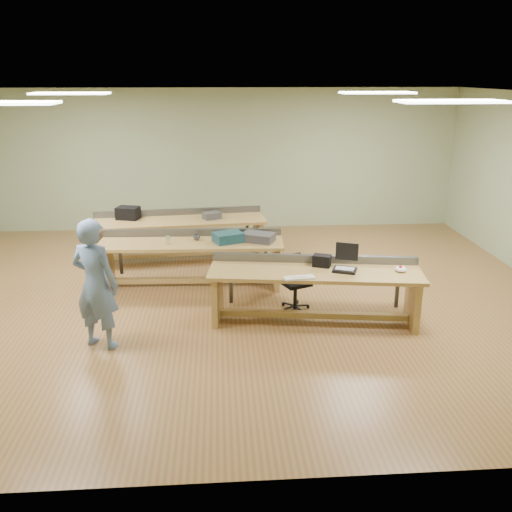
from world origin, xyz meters
name	(u,v)px	position (x,y,z in m)	size (l,w,h in m)	color
floor	(232,297)	(0.00, 0.00, 0.00)	(10.00, 10.00, 0.00)	olive
ceiling	(228,94)	(0.00, 0.00, 3.00)	(10.00, 10.00, 0.00)	silver
wall_back	(226,160)	(0.00, 4.00, 1.50)	(10.00, 0.04, 3.00)	gray
wall_front	(243,320)	(0.00, -4.00, 1.50)	(10.00, 0.04, 3.00)	gray
fluor_panels	(229,97)	(0.00, 0.00, 2.97)	(6.20, 3.50, 0.03)	white
workbench_front	(314,283)	(1.12, -0.91, 0.56)	(2.95, 1.15, 0.86)	tan
workbench_mid	(192,253)	(-0.62, 0.54, 0.56)	(2.93, 0.88, 0.86)	tan
workbench_back	(180,229)	(-0.89, 1.92, 0.56)	(3.18, 1.13, 0.86)	tan
person	(96,284)	(-1.69, -1.46, 0.83)	(0.61, 0.40, 1.66)	slate
laptop_base	(345,270)	(1.51, -0.99, 0.77)	(0.31, 0.25, 0.03)	black
laptop_screen	(347,251)	(1.55, -0.88, 0.99)	(0.31, 0.01, 0.24)	black
keyboard	(299,278)	(0.85, -1.23, 0.76)	(0.40, 0.13, 0.02)	beige
trackball_mouse	(401,269)	(2.25, -1.06, 0.79)	(0.15, 0.17, 0.07)	white
camera_bag	(322,261)	(1.23, -0.78, 0.83)	(0.24, 0.15, 0.16)	black
task_chair	(294,289)	(0.90, -0.46, 0.29)	(0.55, 0.55, 0.78)	black
parts_bin_teal	(228,237)	(-0.03, 0.45, 0.83)	(0.44, 0.33, 0.15)	#153A44
parts_bin_grey	(258,237)	(0.44, 0.45, 0.82)	(0.49, 0.31, 0.13)	#38383B
mug	(197,237)	(-0.53, 0.59, 0.79)	(0.11, 0.11, 0.09)	#38383B
drinks_can	(168,240)	(-0.97, 0.40, 0.82)	(0.07, 0.07, 0.13)	silver
storage_box_back	(128,213)	(-1.82, 2.01, 0.86)	(0.39, 0.28, 0.22)	black
tray_back	(212,216)	(-0.30, 1.91, 0.81)	(0.30, 0.22, 0.12)	#38383B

